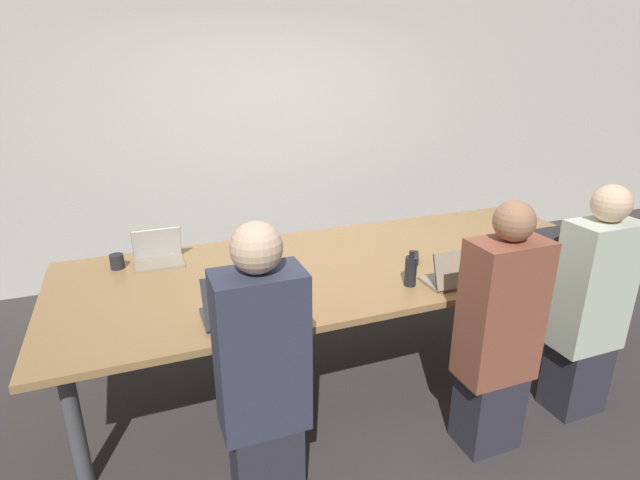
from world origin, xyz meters
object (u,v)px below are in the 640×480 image
object	(u,v)px
bottle_near_midright	(411,271)
cup_far_left	(117,262)
laptop_near_left	(233,308)
person_near_right	(590,308)
cup_near_midright	(476,266)
person_near_left	(262,377)
person_near_midright	(498,335)
stapler	(415,258)
laptop_near_right	(533,254)
laptop_far_left	(158,252)
laptop_near_midright	(453,275)

from	to	relation	value
bottle_near_midright	cup_far_left	bearing A→B (deg)	151.18
laptop_near_left	cup_far_left	bearing A→B (deg)	-59.61
bottle_near_midright	laptop_near_left	xyz separation A→B (m)	(-1.09, -0.05, -0.02)
person_near_right	laptop_near_left	size ratio (longest dim) A/B	4.65
cup_near_midright	laptop_near_left	bearing A→B (deg)	-178.41
person_near_left	person_near_midright	bearing A→B (deg)	176.62
stapler	cup_far_left	bearing A→B (deg)	-167.03
laptop_near_right	laptop_near_left	size ratio (longest dim) A/B	1.06
bottle_near_midright	person_near_left	size ratio (longest dim) A/B	0.15
person_near_left	stapler	bearing A→B (deg)	-147.98
person_near_right	laptop_near_left	bearing A→B (deg)	-12.77
person_near_midright	person_near_left	distance (m)	1.26
laptop_near_left	cup_near_midright	bearing A→B (deg)	-178.41
laptop_far_left	cup_far_left	distance (m)	0.26
person_near_midright	bottle_near_midright	distance (m)	0.62
stapler	person_near_left	bearing A→B (deg)	-117.43
bottle_near_midright	laptop_near_left	world-z (taller)	laptop_near_left
cup_far_left	stapler	xyz separation A→B (m)	(1.87, -0.59, -0.02)
person_near_left	laptop_near_left	bearing A→B (deg)	-84.81
laptop_far_left	cup_far_left	xyz separation A→B (m)	(-0.26, -0.01, -0.02)
cup_far_left	person_near_midright	distance (m)	2.37
bottle_near_midright	stapler	xyz separation A→B (m)	(0.23, 0.31, -0.07)
laptop_near_right	laptop_near_midright	bearing A→B (deg)	6.46
bottle_near_midright	laptop_near_right	bearing A→B (deg)	-1.10
cup_far_left	cup_near_midright	distance (m)	2.31
laptop_near_right	bottle_near_midright	bearing A→B (deg)	-1.10
laptop_far_left	stapler	xyz separation A→B (m)	(1.61, -0.60, -0.05)
cup_far_left	laptop_near_right	bearing A→B (deg)	-19.85
laptop_near_midright	cup_near_midright	distance (m)	0.25
laptop_near_midright	laptop_far_left	bearing A→B (deg)	-31.76
laptop_near_left	stapler	distance (m)	1.36
person_near_right	laptop_near_midright	size ratio (longest dim) A/B	4.54
cup_near_midright	person_near_left	bearing A→B (deg)	-162.68
laptop_near_midright	person_near_midright	world-z (taller)	person_near_midright
person_near_right	laptop_near_midright	distance (m)	0.80
cup_far_left	person_near_midright	bearing A→B (deg)	-38.21
person_near_right	laptop_near_midright	xyz separation A→B (m)	(-0.67, 0.41, 0.15)
person_near_midright	stapler	distance (m)	0.88
laptop_near_midright	person_near_left	world-z (taller)	person_near_left
stapler	laptop_near_left	bearing A→B (deg)	-133.94
cup_far_left	laptop_near_left	distance (m)	1.11
laptop_far_left	laptop_near_left	bearing A→B (deg)	-72.67
cup_far_left	laptop_near_midright	xyz separation A→B (m)	(1.89, -1.00, 0.02)
bottle_near_midright	stapler	distance (m)	0.39
laptop_far_left	person_near_left	distance (m)	1.44
laptop_far_left	laptop_near_right	size ratio (longest dim) A/B	0.96
cup_far_left	laptop_near_left	size ratio (longest dim) A/B	0.31
cup_near_midright	stapler	distance (m)	0.41
laptop_near_midright	person_near_right	bearing A→B (deg)	148.58
laptop_far_left	laptop_near_midright	bearing A→B (deg)	-31.76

